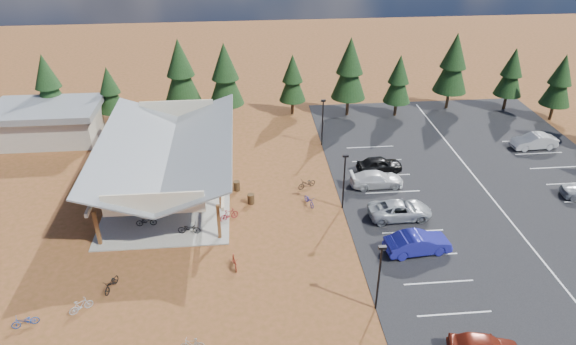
{
  "coord_description": "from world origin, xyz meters",
  "views": [
    {
      "loc": [
        -3.02,
        -34.27,
        24.62
      ],
      "look_at": [
        0.5,
        4.2,
        2.46
      ],
      "focal_mm": 32.0,
      "sensor_mm": 36.0,
      "label": 1
    }
  ],
  "objects_px": {
    "bike_16": "(307,183)",
    "car_1": "(418,243)",
    "bike_3": "(155,145)",
    "bike_15": "(229,215)",
    "bike_9": "(81,306)",
    "bike_13": "(192,344)",
    "lamp_post_0": "(379,274)",
    "car_9": "(534,141)",
    "car_2": "(400,210)",
    "bike_2": "(164,166)",
    "bike_8": "(111,284)",
    "bike_11": "(235,262)",
    "lamp_post_2": "(323,119)",
    "bike_14": "(309,200)",
    "lamp_post_1": "(344,178)",
    "bike_6": "(199,170)",
    "trash_bin_0": "(251,199)",
    "trash_bin_1": "(237,186)",
    "bike_10": "(25,321)",
    "bike_1": "(131,207)",
    "bike_pavilion": "(167,149)",
    "bike_4": "(189,228)",
    "bike_7": "(191,144)",
    "bike_5": "(202,184)",
    "outbuilding": "(48,122)",
    "car_3": "(377,179)"
  },
  "relations": [
    {
      "from": "bike_3",
      "to": "bike_6",
      "type": "relative_size",
      "value": 1.06
    },
    {
      "from": "lamp_post_1",
      "to": "bike_6",
      "type": "relative_size",
      "value": 3.03
    },
    {
      "from": "bike_8",
      "to": "bike_13",
      "type": "distance_m",
      "value": 8.28
    },
    {
      "from": "bike_9",
      "to": "bike_10",
      "type": "distance_m",
      "value": 3.33
    },
    {
      "from": "bike_7",
      "to": "bike_15",
      "type": "bearing_deg",
      "value": -157.32
    },
    {
      "from": "bike_4",
      "to": "car_1",
      "type": "relative_size",
      "value": 0.36
    },
    {
      "from": "lamp_post_0",
      "to": "bike_5",
      "type": "xyz_separation_m",
      "value": [
        -12.14,
        16.06,
        -2.39
      ]
    },
    {
      "from": "trash_bin_1",
      "to": "bike_16",
      "type": "height_order",
      "value": "bike_16"
    },
    {
      "from": "bike_7",
      "to": "car_1",
      "type": "bearing_deg",
      "value": -130.41
    },
    {
      "from": "bike_6",
      "to": "bike_16",
      "type": "distance_m",
      "value": 10.52
    },
    {
      "from": "bike_3",
      "to": "bike_10",
      "type": "bearing_deg",
      "value": 177.69
    },
    {
      "from": "bike_10",
      "to": "bike_15",
      "type": "relative_size",
      "value": 0.96
    },
    {
      "from": "outbuilding",
      "to": "car_2",
      "type": "relative_size",
      "value": 2.08
    },
    {
      "from": "lamp_post_2",
      "to": "bike_14",
      "type": "distance_m",
      "value": 11.91
    },
    {
      "from": "car_1",
      "to": "bike_16",
      "type": "bearing_deg",
      "value": 29.32
    },
    {
      "from": "car_9",
      "to": "outbuilding",
      "type": "bearing_deg",
      "value": -100.3
    },
    {
      "from": "bike_15",
      "to": "bike_8",
      "type": "bearing_deg",
      "value": 106.31
    },
    {
      "from": "lamp_post_2",
      "to": "bike_10",
      "type": "relative_size",
      "value": 3.14
    },
    {
      "from": "lamp_post_2",
      "to": "bike_1",
      "type": "bearing_deg",
      "value": -148.05
    },
    {
      "from": "bike_13",
      "to": "bike_14",
      "type": "bearing_deg",
      "value": 150.08
    },
    {
      "from": "bike_11",
      "to": "lamp_post_0",
      "type": "bearing_deg",
      "value": -38.99
    },
    {
      "from": "bike_3",
      "to": "car_3",
      "type": "height_order",
      "value": "car_3"
    },
    {
      "from": "bike_2",
      "to": "car_9",
      "type": "xyz_separation_m",
      "value": [
        37.99,
        1.46,
        0.27
      ]
    },
    {
      "from": "bike_4",
      "to": "bike_6",
      "type": "xyz_separation_m",
      "value": [
        0.2,
        9.51,
        -0.03
      ]
    },
    {
      "from": "bike_pavilion",
      "to": "lamp_post_2",
      "type": "distance_m",
      "value": 16.57
    },
    {
      "from": "bike_8",
      "to": "car_2",
      "type": "relative_size",
      "value": 0.34
    },
    {
      "from": "trash_bin_1",
      "to": "bike_5",
      "type": "relative_size",
      "value": 0.55
    },
    {
      "from": "bike_11",
      "to": "car_9",
      "type": "xyz_separation_m",
      "value": [
        31.21,
        16.25,
        0.32
      ]
    },
    {
      "from": "bike_14",
      "to": "car_9",
      "type": "height_order",
      "value": "car_9"
    },
    {
      "from": "bike_3",
      "to": "bike_8",
      "type": "relative_size",
      "value": 1.0
    },
    {
      "from": "bike_pavilion",
      "to": "bike_9",
      "type": "height_order",
      "value": "bike_pavilion"
    },
    {
      "from": "bike_pavilion",
      "to": "bike_14",
      "type": "height_order",
      "value": "bike_pavilion"
    },
    {
      "from": "trash_bin_0",
      "to": "trash_bin_1",
      "type": "height_order",
      "value": "same"
    },
    {
      "from": "bike_2",
      "to": "bike_8",
      "type": "distance_m",
      "value": 16.41
    },
    {
      "from": "bike_2",
      "to": "bike_8",
      "type": "xyz_separation_m",
      "value": [
        -1.65,
        -16.33,
        -0.07
      ]
    },
    {
      "from": "lamp_post_0",
      "to": "lamp_post_1",
      "type": "distance_m",
      "value": 12.0
    },
    {
      "from": "trash_bin_0",
      "to": "bike_6",
      "type": "xyz_separation_m",
      "value": [
        -4.81,
        5.43,
        0.1
      ]
    },
    {
      "from": "bike_4",
      "to": "bike_9",
      "type": "relative_size",
      "value": 1.12
    },
    {
      "from": "lamp_post_1",
      "to": "bike_5",
      "type": "xyz_separation_m",
      "value": [
        -12.14,
        4.06,
        -2.39
      ]
    },
    {
      "from": "trash_bin_1",
      "to": "bike_13",
      "type": "xyz_separation_m",
      "value": [
        -2.74,
        -18.07,
        -0.0
      ]
    },
    {
      "from": "trash_bin_1",
      "to": "bike_10",
      "type": "distance_m",
      "value": 20.26
    },
    {
      "from": "bike_8",
      "to": "bike_2",
      "type": "bearing_deg",
      "value": 101.06
    },
    {
      "from": "bike_16",
      "to": "car_1",
      "type": "height_order",
      "value": "car_1"
    },
    {
      "from": "lamp_post_0",
      "to": "car_9",
      "type": "relative_size",
      "value": 1.1
    },
    {
      "from": "bike_3",
      "to": "bike_15",
      "type": "xyz_separation_m",
      "value": [
        7.73,
        -13.3,
        -0.13
      ]
    },
    {
      "from": "lamp_post_1",
      "to": "trash_bin_1",
      "type": "distance_m",
      "value": 10.1
    },
    {
      "from": "bike_4",
      "to": "bike_13",
      "type": "distance_m",
      "value": 11.72
    },
    {
      "from": "lamp_post_2",
      "to": "bike_13",
      "type": "height_order",
      "value": "lamp_post_2"
    },
    {
      "from": "bike_9",
      "to": "bike_13",
      "type": "distance_m",
      "value": 8.38
    },
    {
      "from": "car_2",
      "to": "lamp_post_0",
      "type": "bearing_deg",
      "value": 154.81
    }
  ]
}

